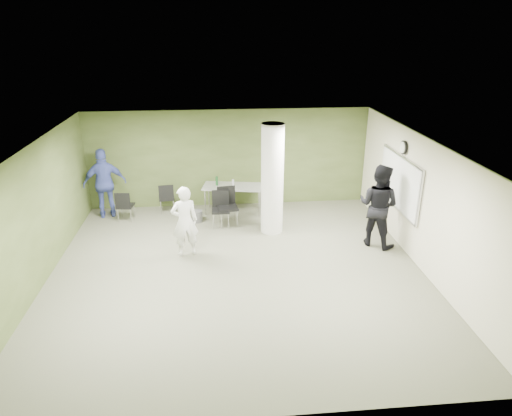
{
  "coord_description": "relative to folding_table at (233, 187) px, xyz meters",
  "views": [
    {
      "loc": [
        -0.41,
        -8.66,
        4.98
      ],
      "look_at": [
        0.5,
        1.0,
        1.06
      ],
      "focal_mm": 32.0,
      "sensor_mm": 36.0,
      "label": 1
    }
  ],
  "objects": [
    {
      "name": "chair_table_left",
      "position": [
        -0.19,
        -0.79,
        -0.15
      ],
      "size": [
        0.56,
        0.56,
        1.01
      ],
      "rotation": [
        0.0,
        0.0,
        0.13
      ],
      "color": "black",
      "rests_on": "floor"
    },
    {
      "name": "ceiling",
      "position": [
        -0.07,
        -3.37,
        2.06
      ],
      "size": [
        8.0,
        8.0,
        0.0
      ],
      "primitive_type": "plane",
      "rotation": [
        3.14,
        0.0,
        0.0
      ],
      "color": "white",
      "rests_on": "wall_back"
    },
    {
      "name": "man_black",
      "position": [
        3.33,
        -2.35,
        0.26
      ],
      "size": [
        1.23,
        1.22,
        2.01
      ],
      "primitive_type": "imported",
      "rotation": [
        0.0,
        0.0,
        2.4
      ],
      "color": "black",
      "rests_on": "floor"
    },
    {
      "name": "chair_back_left",
      "position": [
        -2.94,
        -0.36,
        -0.25
      ],
      "size": [
        0.47,
        0.47,
        0.84
      ],
      "rotation": [
        0.0,
        0.0,
        3.02
      ],
      "color": "black",
      "rests_on": "floor"
    },
    {
      "name": "man_blue",
      "position": [
        -3.47,
        0.03,
        0.22
      ],
      "size": [
        1.21,
        0.72,
        1.93
      ],
      "primitive_type": "imported",
      "rotation": [
        0.0,
        0.0,
        3.38
      ],
      "color": "#4351A7",
      "rests_on": "floor"
    },
    {
      "name": "floor",
      "position": [
        -0.07,
        -3.37,
        -0.74
      ],
      "size": [
        8.0,
        8.0,
        0.0
      ],
      "primitive_type": "plane",
      "color": "#5A5B48",
      "rests_on": "ground"
    },
    {
      "name": "wall_left",
      "position": [
        -4.07,
        -3.37,
        0.66
      ],
      "size": [
        0.02,
        8.0,
        2.8
      ],
      "primitive_type": "cube",
      "color": "#414F25",
      "rests_on": "floor"
    },
    {
      "name": "wall_back",
      "position": [
        -0.07,
        0.63,
        0.66
      ],
      "size": [
        8.0,
        2.8,
        0.02
      ],
      "primitive_type": "cube",
      "rotation": [
        1.57,
        0.0,
        0.0
      ],
      "color": "#414F25",
      "rests_on": "floor"
    },
    {
      "name": "wall_right_cream",
      "position": [
        3.93,
        -3.37,
        0.66
      ],
      "size": [
        0.02,
        8.0,
        2.8
      ],
      "primitive_type": "cube",
      "color": "beige",
      "rests_on": "floor"
    },
    {
      "name": "woman_white",
      "position": [
        -1.2,
        -2.47,
        0.09
      ],
      "size": [
        0.69,
        0.53,
        1.67
      ],
      "primitive_type": "imported",
      "rotation": [
        0.0,
        0.0,
        3.38
      ],
      "color": "silver",
      "rests_on": "floor"
    },
    {
      "name": "wall_clock",
      "position": [
        3.85,
        -2.17,
        1.61
      ],
      "size": [
        0.06,
        0.32,
        0.32
      ],
      "color": "black",
      "rests_on": "wall_right_cream"
    },
    {
      "name": "whiteboard",
      "position": [
        3.85,
        -2.17,
        0.76
      ],
      "size": [
        0.05,
        2.3,
        1.3
      ],
      "color": "silver",
      "rests_on": "wall_right_cream"
    },
    {
      "name": "wastebasket",
      "position": [
        -0.99,
        -0.59,
        -0.58
      ],
      "size": [
        0.27,
        0.27,
        0.32
      ],
      "primitive_type": "cylinder",
      "color": "#4C4C4C",
      "rests_on": "floor"
    },
    {
      "name": "folding_table",
      "position": [
        0.0,
        0.0,
        0.0
      ],
      "size": [
        1.76,
        1.0,
        1.04
      ],
      "rotation": [
        0.0,
        0.0,
        -0.17
      ],
      "color": "gray",
      "rests_on": "floor"
    },
    {
      "name": "chair_table_right",
      "position": [
        -0.36,
        -0.86,
        -0.19
      ],
      "size": [
        0.48,
        0.48,
        0.94
      ],
      "rotation": [
        0.0,
        0.0,
        -0.03
      ],
      "color": "black",
      "rests_on": "floor"
    },
    {
      "name": "column",
      "position": [
        0.93,
        -1.37,
        0.66
      ],
      "size": [
        0.56,
        0.56,
        2.8
      ],
      "primitive_type": "cylinder",
      "color": "silver",
      "rests_on": "floor"
    },
    {
      "name": "chair_back_right",
      "position": [
        -1.86,
        0.13,
        -0.24
      ],
      "size": [
        0.47,
        0.47,
        0.86
      ],
      "rotation": [
        0.0,
        0.0,
        3.26
      ],
      "color": "black",
      "rests_on": "floor"
    }
  ]
}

